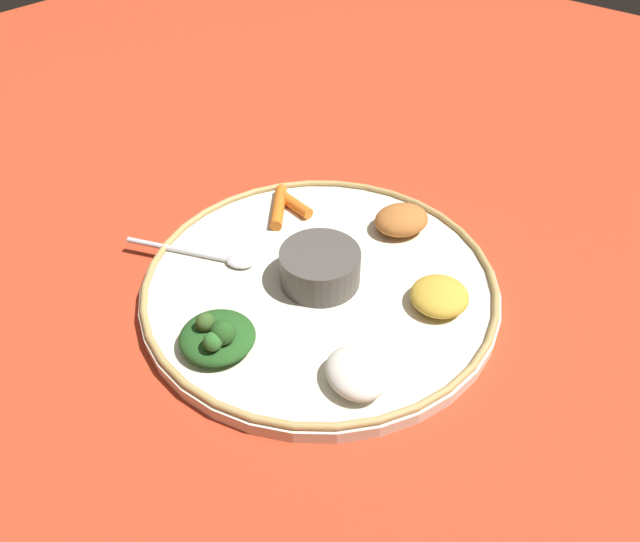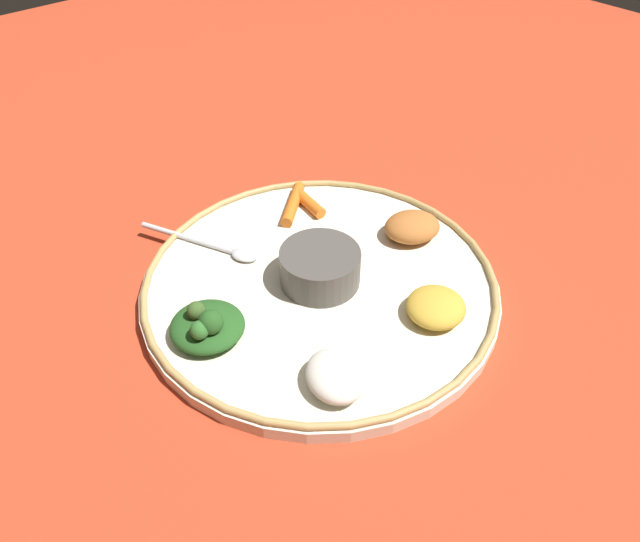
# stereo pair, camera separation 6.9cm
# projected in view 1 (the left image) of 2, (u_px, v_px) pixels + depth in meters

# --- Properties ---
(ground_plane) EXTENTS (2.40, 2.40, 0.00)m
(ground_plane) POSITION_uv_depth(u_px,v_px,m) (320.00, 290.00, 0.71)
(ground_plane) COLOR #B7381E
(platter) EXTENTS (0.41, 0.41, 0.02)m
(platter) POSITION_uv_depth(u_px,v_px,m) (320.00, 286.00, 0.70)
(platter) COLOR beige
(platter) RESTS_ON ground_plane
(platter_rim) EXTENTS (0.41, 0.41, 0.01)m
(platter_rim) POSITION_uv_depth(u_px,v_px,m) (320.00, 279.00, 0.69)
(platter_rim) COLOR tan
(platter_rim) RESTS_ON platter
(center_bowl) EXTENTS (0.09, 0.09, 0.04)m
(center_bowl) POSITION_uv_depth(u_px,v_px,m) (320.00, 266.00, 0.68)
(center_bowl) COLOR #4C4742
(center_bowl) RESTS_ON platter
(spoon) EXTENTS (0.16, 0.08, 0.01)m
(spoon) POSITION_uv_depth(u_px,v_px,m) (210.00, 256.00, 0.72)
(spoon) COLOR silver
(spoon) RESTS_ON platter
(greens_pile) EXTENTS (0.11, 0.11, 0.05)m
(greens_pile) POSITION_uv_depth(u_px,v_px,m) (217.00, 336.00, 0.61)
(greens_pile) COLOR #23511E
(greens_pile) RESTS_ON platter
(carrot_near_spoon) EXTENTS (0.07, 0.02, 0.02)m
(carrot_near_spoon) POSITION_uv_depth(u_px,v_px,m) (292.00, 203.00, 0.80)
(carrot_near_spoon) COLOR orange
(carrot_near_spoon) RESTS_ON platter
(carrot_outer) EXTENTS (0.07, 0.09, 0.02)m
(carrot_outer) POSITION_uv_depth(u_px,v_px,m) (279.00, 204.00, 0.80)
(carrot_outer) COLOR orange
(carrot_outer) RESTS_ON platter
(mound_lentil_yellow) EXTENTS (0.08, 0.08, 0.03)m
(mound_lentil_yellow) POSITION_uv_depth(u_px,v_px,m) (439.00, 296.00, 0.66)
(mound_lentil_yellow) COLOR gold
(mound_lentil_yellow) RESTS_ON platter
(mound_rice_white) EXTENTS (0.08, 0.08, 0.03)m
(mound_rice_white) POSITION_uv_depth(u_px,v_px,m) (356.00, 373.00, 0.58)
(mound_rice_white) COLOR silver
(mound_rice_white) RESTS_ON platter
(mound_chickpea) EXTENTS (0.08, 0.09, 0.03)m
(mound_chickpea) POSITION_uv_depth(u_px,v_px,m) (401.00, 220.00, 0.76)
(mound_chickpea) COLOR #B2662D
(mound_chickpea) RESTS_ON platter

